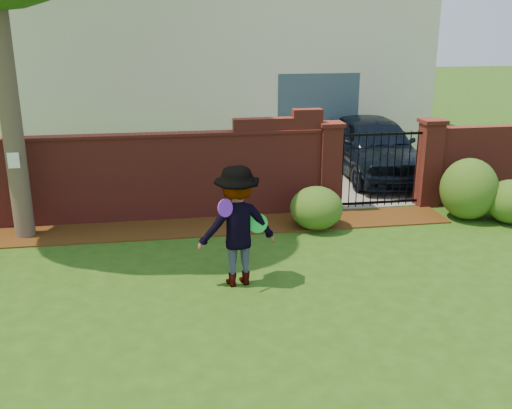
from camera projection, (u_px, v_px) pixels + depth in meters
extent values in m
cube|color=#264B12|center=(242.00, 307.00, 8.22)|extent=(80.00, 80.00, 0.01)
cube|color=#3D210B|center=(169.00, 229.00, 11.20)|extent=(11.10, 1.08, 0.03)
cube|color=maroon|center=(105.00, 181.00, 11.39)|extent=(8.70, 0.25, 1.70)
cube|color=maroon|center=(278.00, 125.00, 11.61)|extent=(1.80, 0.25, 0.30)
cube|color=maroon|center=(307.00, 113.00, 11.63)|extent=(0.60, 0.25, 0.16)
cube|color=maroon|center=(101.00, 136.00, 11.12)|extent=(8.70, 0.31, 0.06)
cube|color=maroon|center=(329.00, 169.00, 12.07)|extent=(0.42, 0.42, 1.80)
cube|color=maroon|center=(331.00, 124.00, 11.78)|extent=(0.50, 0.50, 0.08)
cube|color=maroon|center=(429.00, 165.00, 12.40)|extent=(0.42, 0.42, 1.80)
cube|color=maroon|center=(433.00, 121.00, 12.12)|extent=(0.50, 0.50, 0.08)
cylinder|color=black|center=(343.00, 171.00, 12.13)|extent=(0.02, 0.02, 1.60)
cylinder|color=black|center=(350.00, 171.00, 12.15)|extent=(0.02, 0.02, 1.60)
cylinder|color=black|center=(357.00, 170.00, 12.18)|extent=(0.02, 0.02, 1.60)
cylinder|color=black|center=(365.00, 170.00, 12.20)|extent=(0.02, 0.02, 1.60)
cylinder|color=black|center=(372.00, 170.00, 12.23)|extent=(0.02, 0.02, 1.60)
cylinder|color=black|center=(380.00, 169.00, 12.25)|extent=(0.02, 0.02, 1.60)
cylinder|color=black|center=(387.00, 169.00, 12.28)|extent=(0.02, 0.02, 1.60)
cylinder|color=black|center=(394.00, 169.00, 12.30)|extent=(0.02, 0.02, 1.60)
cylinder|color=black|center=(401.00, 168.00, 12.33)|extent=(0.02, 0.02, 1.60)
cylinder|color=black|center=(409.00, 168.00, 12.35)|extent=(0.02, 0.02, 1.60)
cylinder|color=black|center=(416.00, 168.00, 12.37)|extent=(0.02, 0.02, 1.60)
cube|color=black|center=(377.00, 202.00, 12.47)|extent=(1.78, 0.03, 0.05)
cube|color=black|center=(382.00, 134.00, 12.02)|extent=(1.78, 0.03, 0.05)
cube|color=gray|center=(326.00, 164.00, 16.27)|extent=(3.20, 8.00, 0.01)
cube|color=#F2E9CB|center=(221.00, 47.00, 18.73)|extent=(12.00, 6.00, 6.00)
cube|color=#384C5B|center=(318.00, 115.00, 16.89)|extent=(2.40, 0.12, 2.40)
imported|color=black|center=(377.00, 148.00, 14.61)|extent=(1.95, 4.58, 1.55)
cylinder|color=#49392C|center=(1.00, 42.00, 9.79)|extent=(0.36, 0.36, 7.00)
cube|color=white|center=(13.00, 160.00, 10.22)|extent=(0.20, 0.01, 0.28)
ellipsoid|color=#245118|center=(316.00, 208.00, 11.15)|extent=(1.02, 1.02, 0.83)
ellipsoid|color=#245118|center=(469.00, 189.00, 11.65)|extent=(1.13, 1.13, 1.25)
ellipsoid|color=#245118|center=(511.00, 202.00, 11.48)|extent=(0.98, 0.98, 0.87)
imported|color=gray|center=(237.00, 227.00, 8.64)|extent=(1.28, 0.86, 1.85)
cylinder|color=purple|center=(225.00, 208.00, 8.24)|extent=(0.26, 0.21, 0.26)
cylinder|color=green|center=(258.00, 223.00, 8.64)|extent=(0.30, 0.07, 0.30)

